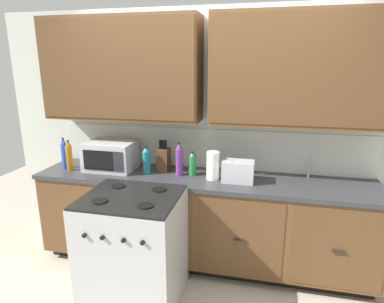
{
  "coord_description": "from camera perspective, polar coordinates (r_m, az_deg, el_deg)",
  "views": [
    {
      "loc": [
        0.55,
        -2.52,
        1.93
      ],
      "look_at": [
        -0.09,
        0.27,
        1.16
      ],
      "focal_mm": 30.37,
      "sensor_mm": 36.0,
      "label": 1
    }
  ],
  "objects": [
    {
      "name": "knife_block",
      "position": [
        3.22,
        -5.01,
        -1.35
      ],
      "size": [
        0.11,
        0.14,
        0.31
      ],
      "color": "#52361E",
      "rests_on": "counter_run"
    },
    {
      "name": "bottle_amber",
      "position": [
        3.42,
        -20.75,
        -0.7
      ],
      "size": [
        0.06,
        0.06,
        0.31
      ],
      "color": "#9E6619",
      "rests_on": "counter_run"
    },
    {
      "name": "ground_plane",
      "position": [
        3.23,
        0.52,
        -21.74
      ],
      "size": [
        8.0,
        8.0,
        0.0
      ],
      "primitive_type": "plane",
      "color": "#B2A893"
    },
    {
      "name": "microwave",
      "position": [
        3.34,
        -14.06,
        -0.7
      ],
      "size": [
        0.48,
        0.37,
        0.28
      ],
      "color": "#B7B7BC",
      "rests_on": "counter_run"
    },
    {
      "name": "toaster",
      "position": [
        2.94,
        8.08,
        -3.46
      ],
      "size": [
        0.28,
        0.18,
        0.19
      ],
      "color": "#B7B7BC",
      "rests_on": "counter_run"
    },
    {
      "name": "stove_range",
      "position": [
        2.82,
        -10.2,
        -16.49
      ],
      "size": [
        0.76,
        0.68,
        0.95
      ],
      "color": "#B7B7BC",
      "rests_on": "ground_plane"
    },
    {
      "name": "bottle_blue",
      "position": [
        3.52,
        -21.52,
        -0.31
      ],
      "size": [
        0.06,
        0.06,
        0.31
      ],
      "color": "blue",
      "rests_on": "counter_run"
    },
    {
      "name": "bottle_teal",
      "position": [
        3.14,
        -7.99,
        -1.54
      ],
      "size": [
        0.08,
        0.08,
        0.27
      ],
      "color": "#1E707A",
      "rests_on": "counter_run"
    },
    {
      "name": "wall_unit",
      "position": [
        3.08,
        2.65,
        9.86
      ],
      "size": [
        4.35,
        0.4,
        2.45
      ],
      "color": "silver",
      "rests_on": "ground_plane"
    },
    {
      "name": "paper_towel_roll",
      "position": [
        2.96,
        3.7,
        -2.49
      ],
      "size": [
        0.12,
        0.12,
        0.26
      ],
      "primitive_type": "cylinder",
      "color": "white",
      "rests_on": "counter_run"
    },
    {
      "name": "counter_run",
      "position": [
        3.23,
        1.75,
        -11.94
      ],
      "size": [
        3.18,
        0.64,
        0.91
      ],
      "color": "black",
      "rests_on": "ground_plane"
    },
    {
      "name": "bottle_violet",
      "position": [
        3.06,
        -2.25,
        -1.39
      ],
      "size": [
        0.07,
        0.07,
        0.32
      ],
      "color": "#663384",
      "rests_on": "counter_run"
    },
    {
      "name": "bottle_green",
      "position": [
        3.07,
        0.07,
        -2.13
      ],
      "size": [
        0.07,
        0.07,
        0.23
      ],
      "color": "#237A38",
      "rests_on": "counter_run"
    },
    {
      "name": "sink_faucet",
      "position": [
        3.2,
        19.86,
        -2.6
      ],
      "size": [
        0.02,
        0.02,
        0.2
      ],
      "primitive_type": "cylinder",
      "color": "#B2B5BA",
      "rests_on": "counter_run"
    }
  ]
}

